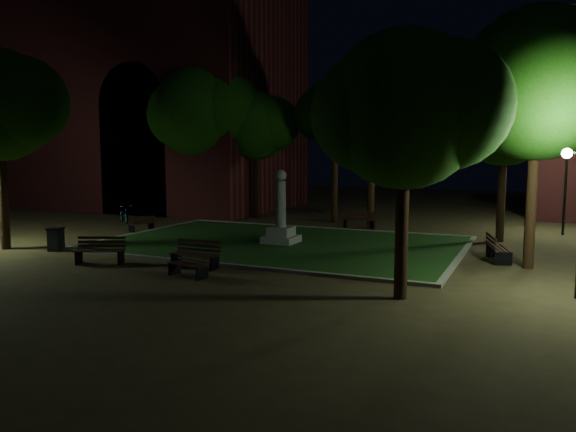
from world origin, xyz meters
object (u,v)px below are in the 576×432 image
Objects in this scene: monument at (281,223)px; bench_west_near at (100,251)px; bench_near_left at (196,255)px; bench_near_right at (189,265)px; bench_left_side at (142,224)px; trash_bin at (56,239)px; bicycle at (124,214)px; bench_far_side at (359,220)px; bench_right_side at (497,249)px.

monument is 7.78m from bench_west_near.
bench_near_left is (-0.69, -5.67, -0.50)m from monument.
bench_left_side is (-8.07, 7.71, -0.03)m from bench_near_right.
bench_near_right is at bearing -12.46° from trash_bin.
trash_bin is at bearing 137.20° from bench_west_near.
bench_near_right reaches higher than bench_left_side.
monument is 5.73m from bench_near_left.
bench_west_near is (-4.17, 0.46, 0.07)m from bench_near_right.
bench_near_right is 14.91m from bicycle.
bicycle reaches higher than bench_west_near.
bicycle is (-11.23, 3.02, -0.45)m from monument.
trash_bin is at bearing 42.92° from bench_far_side.
bench_near_left is 0.99× the size of bench_far_side.
trash_bin is (-16.67, -5.15, 0.03)m from bench_right_side.
monument is at bearing 74.16° from bench_right_side.
trash_bin is 0.50× the size of bicycle.
bench_right_side is at bearing 2.46° from bench_west_near.
bench_near_right is at bearing 61.71° from bench_left_side.
bench_near_left is at bearing 126.87° from bench_near_right.
monument is 3.32× the size of trash_bin.
bench_far_side is (6.02, 12.50, -0.01)m from bench_west_near.
bicycle is (-6.94, 9.49, 0.04)m from bench_west_near.
monument is 9.37m from trash_bin.
bench_left_side is at bearing 94.94° from bench_west_near.
bench_near_left reaches higher than bench_far_side.
bench_right_side is at bearing 102.49° from bench_left_side.
bench_near_right is 11.33m from bench_right_side.
bench_left_side is 3.78m from bicycle.
bicycle is at bearing 65.97° from bench_right_side.
bench_near_left is 13.66m from bicycle.
bicycle is (-10.54, 8.69, 0.05)m from bench_near_left.
bench_west_near is 1.29× the size of bench_left_side.
monument is 1.81× the size of bench_near_left.
bench_west_near reaches higher than bench_far_side.
bench_right_side reaches higher than bench_far_side.
bicycle reaches higher than bench_right_side.
bench_near_left is 1.13× the size of bench_near_right.
bicycle is at bearing 112.78° from trash_bin.
bench_west_near is 1.04× the size of bench_far_side.
bench_far_side is 0.94× the size of bicycle.
bench_far_side reaches higher than bench_near_right.
bench_near_right is at bearing -67.80° from bench_near_left.
trash_bin reaches higher than bench_left_side.
monument is 1.70× the size of bench_right_side.
bench_near_left is at bearing 64.72° from bench_left_side.
bench_right_side reaches higher than bench_west_near.
bench_far_side reaches higher than bench_left_side.
monument reaches higher than bench_far_side.
bench_west_near is 3.68m from trash_bin.
bench_west_near reaches higher than bench_left_side.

